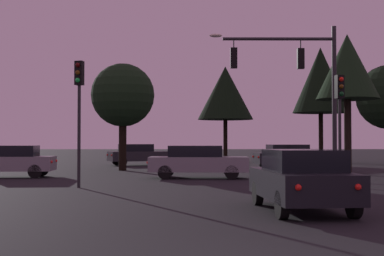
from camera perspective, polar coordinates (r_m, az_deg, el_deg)
ground_plane at (r=31.41m, az=0.92°, el=-4.59°), size 168.00×168.00×0.00m
traffic_signal_mast_arm at (r=23.82m, az=11.51°, el=5.55°), size 5.60×0.39×6.80m
traffic_light_corner_left at (r=21.11m, az=15.66°, el=2.16°), size 0.35×0.38×4.27m
traffic_light_corner_right at (r=20.11m, az=-12.10°, el=3.15°), size 0.35×0.38×4.72m
car_nearside_lane at (r=13.33m, az=11.73°, el=-5.41°), size 2.09×4.15×1.52m
car_crossing_left at (r=24.65m, az=0.62°, el=-3.60°), size 4.71×2.00×1.52m
car_crossing_right at (r=26.71m, az=-19.00°, el=-3.36°), size 4.29×1.99×1.52m
car_far_lane at (r=37.99m, az=-5.92°, el=-2.84°), size 4.48×3.20×1.52m
car_parked_lot at (r=33.57m, az=10.45°, el=-3.00°), size 4.61×2.33×1.52m
tree_behind_sign at (r=29.25m, az=16.41°, el=6.28°), size 3.30×3.30×7.41m
tree_center_horizon at (r=31.57m, az=-7.48°, el=3.48°), size 3.74×3.74×6.33m
tree_right_cluster at (r=45.11m, az=3.62°, el=3.78°), size 4.71×4.71×8.11m
tree_lot_edge at (r=45.72m, az=13.70°, el=5.03°), size 4.68×4.68×9.62m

